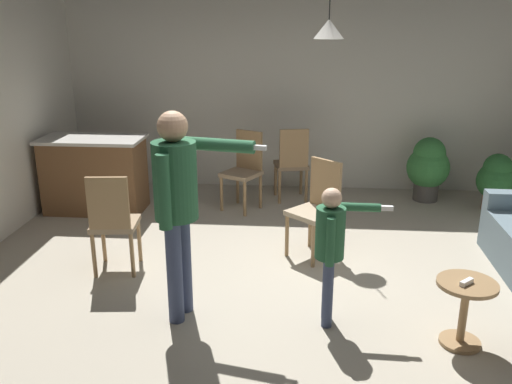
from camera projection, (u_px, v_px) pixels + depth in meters
ground at (283, 288)px, 4.93m from camera, size 7.68×7.68×0.00m
wall_back at (292, 93)px, 7.55m from camera, size 6.40×0.10×2.70m
kitchen_counter at (95, 174)px, 6.80m from camera, size 1.26×0.66×0.95m
side_table_by_couch at (464, 306)px, 4.00m from camera, size 0.44×0.44×0.52m
person_adult at (177, 194)px, 4.16m from camera, size 0.87×0.49×1.71m
person_child at (331, 242)px, 4.17m from camera, size 0.60×0.33×1.14m
dining_chair_by_counter at (318, 205)px, 5.48m from camera, size 0.59×0.59×1.00m
dining_chair_near_wall at (113, 220)px, 5.08m from camera, size 0.46×0.46×1.00m
dining_chair_centre_back at (292, 161)px, 7.14m from camera, size 0.50×0.50×1.00m
dining_chair_spare at (244, 167)px, 6.86m from camera, size 0.57×0.57×1.00m
potted_plant_corner at (496, 180)px, 6.82m from camera, size 0.48×0.48×0.74m
potted_plant_by_wall at (428, 166)px, 7.19m from camera, size 0.56×0.56×0.86m
spare_remote_on_table at (467, 282)px, 3.90m from camera, size 0.12×0.11×0.04m
ceiling_light_pendant at (329, 29)px, 5.64m from camera, size 0.32×0.32×0.55m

